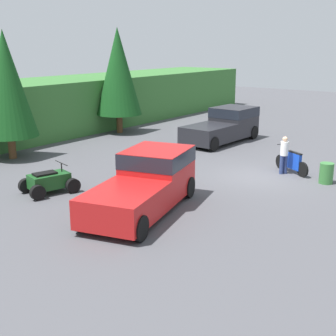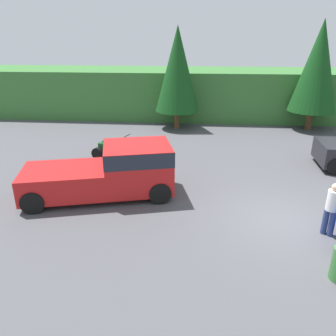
% 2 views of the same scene
% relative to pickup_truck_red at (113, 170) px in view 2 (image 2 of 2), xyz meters
% --- Properties ---
extents(ground_plane, '(80.00, 80.00, 0.00)m').
position_rel_pickup_truck_red_xyz_m(ground_plane, '(6.01, -1.44, -1.03)').
color(ground_plane, '#4C4C51').
extents(hillside_backdrop, '(44.00, 6.00, 3.42)m').
position_rel_pickup_truck_red_xyz_m(hillside_backdrop, '(6.01, 14.56, 0.68)').
color(hillside_backdrop, '#387033').
rests_on(hillside_backdrop, ground_plane).
extents(tree_left, '(2.83, 2.83, 6.43)m').
position_rel_pickup_truck_red_xyz_m(tree_left, '(1.77, 10.30, 2.75)').
color(tree_left, brown).
rests_on(tree_left, ground_plane).
extents(tree_mid_left, '(2.98, 2.98, 6.77)m').
position_rel_pickup_truck_red_xyz_m(tree_mid_left, '(10.45, 10.72, 2.95)').
color(tree_mid_left, brown).
rests_on(tree_mid_left, ground_plane).
extents(pickup_truck_red, '(5.86, 3.51, 1.96)m').
position_rel_pickup_truck_red_xyz_m(pickup_truck_red, '(0.00, 0.00, 0.00)').
color(pickup_truck_red, red).
rests_on(pickup_truck_red, ground_plane).
extents(quad_atv, '(2.34, 1.86, 1.15)m').
position_rel_pickup_truck_red_xyz_m(quad_atv, '(-0.93, 4.21, -0.58)').
color(quad_atv, black).
rests_on(quad_atv, ground_plane).
extents(rider_person, '(0.50, 0.50, 1.72)m').
position_rel_pickup_truck_red_xyz_m(rider_person, '(7.21, -2.14, -0.10)').
color(rider_person, navy).
rests_on(rider_person, ground_plane).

